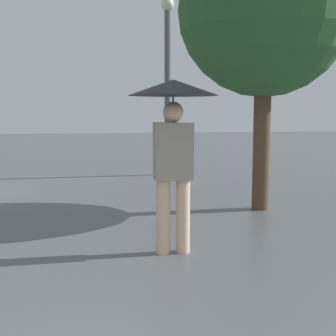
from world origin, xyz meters
TOP-DOWN VIEW (x-y plane):
  - pedestrian at (0.58, 3.47)m, footprint 0.92×0.92m
  - tree at (2.28, 5.41)m, footprint 2.53×2.53m
  - street_lamp at (1.54, 9.42)m, footprint 0.29×0.29m

SIDE VIEW (x-z plane):
  - pedestrian at x=0.58m, z-range 0.47..2.27m
  - street_lamp at x=1.54m, z-range 0.36..4.34m
  - tree at x=2.28m, z-range 0.82..5.03m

